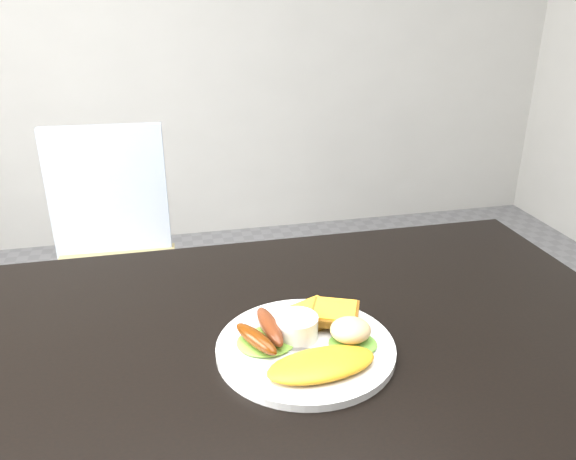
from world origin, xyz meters
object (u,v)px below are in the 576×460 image
object	(u,v)px
dining_chair	(114,278)
plate	(306,348)
person	(276,266)
dining_table	(292,356)

from	to	relation	value
dining_chair	plate	distance (m)	1.02
person	plate	size ratio (longest dim) A/B	4.73
dining_chair	person	size ratio (longest dim) A/B	0.28
person	dining_chair	bearing A→B (deg)	-39.30
dining_table	plate	xyz separation A→B (m)	(0.02, -0.02, 0.03)
dining_table	person	size ratio (longest dim) A/B	0.93
plate	dining_chair	bearing A→B (deg)	112.04
dining_table	plate	size ratio (longest dim) A/B	4.39
dining_chair	person	xyz separation A→B (m)	(0.42, -0.41, 0.20)
dining_table	dining_chair	world-z (taller)	dining_table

